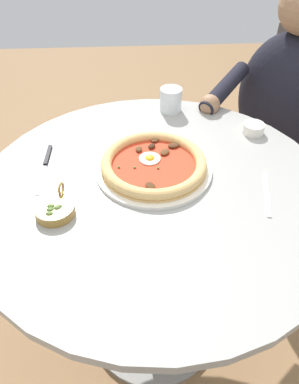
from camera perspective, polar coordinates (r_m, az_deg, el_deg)
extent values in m
cube|color=olive|center=(1.56, 0.60, -19.98)|extent=(6.00, 6.00, 0.02)
cylinder|color=#999993|center=(0.98, 0.90, 0.58)|extent=(0.95, 0.95, 0.03)
cylinder|color=gray|center=(1.24, 0.72, -11.83)|extent=(0.11, 0.11, 0.68)
cylinder|color=gray|center=(1.54, 0.61, -19.63)|extent=(0.48, 0.48, 0.02)
cylinder|color=white|center=(1.02, 0.59, 3.62)|extent=(0.32, 0.32, 0.01)
cylinder|color=#E0B26B|center=(1.01, 0.59, 3.97)|extent=(0.29, 0.29, 0.01)
torus|color=#E0B26B|center=(1.00, 0.60, 4.52)|extent=(0.29, 0.29, 0.03)
cylinder|color=red|center=(1.01, 0.59, 4.20)|extent=(0.27, 0.27, 0.00)
cylinder|color=white|center=(1.02, 0.04, 5.20)|extent=(0.06, 0.06, 0.00)
ellipsoid|color=yellow|center=(1.02, 0.04, 5.29)|extent=(0.03, 0.03, 0.02)
ellipsoid|color=brown|center=(1.10, 0.91, 8.06)|extent=(0.03, 0.03, 0.01)
ellipsoid|color=#4C2D19|center=(0.93, 0.13, 0.91)|extent=(0.03, 0.04, 0.01)
ellipsoid|color=#4C2D19|center=(1.07, 3.75, 7.21)|extent=(0.04, 0.03, 0.01)
ellipsoid|color=#3D2314|center=(1.07, 0.36, 7.12)|extent=(0.03, 0.03, 0.01)
ellipsoid|color=brown|center=(1.06, -1.67, 6.68)|extent=(0.02, 0.03, 0.01)
ellipsoid|color=brown|center=(1.05, 2.40, 6.24)|extent=(0.04, 0.04, 0.01)
ellipsoid|color=#2D6B28|center=(0.99, -2.30, 3.86)|extent=(0.01, 0.01, 0.00)
ellipsoid|color=#2D6B28|center=(1.00, -4.78, 3.89)|extent=(0.01, 0.01, 0.00)
ellipsoid|color=#2D6B28|center=(0.99, 1.34, 3.77)|extent=(0.01, 0.01, 0.00)
cylinder|color=silver|center=(1.28, 3.31, 14.08)|extent=(0.07, 0.07, 0.08)
cylinder|color=silver|center=(1.29, 3.27, 13.27)|extent=(0.06, 0.06, 0.04)
cube|color=silver|center=(1.03, -16.39, 1.87)|extent=(0.01, 0.12, 0.00)
cube|color=black|center=(1.11, -15.45, 5.54)|extent=(0.01, 0.09, 0.01)
cylinder|color=white|center=(1.21, 15.80, 9.45)|extent=(0.07, 0.07, 0.03)
cylinder|color=olive|center=(1.21, 15.87, 9.77)|extent=(0.05, 0.05, 0.01)
cylinder|color=olive|center=(0.91, -14.45, -2.73)|extent=(0.10, 0.10, 0.03)
torus|color=olive|center=(0.94, -13.52, 0.51)|extent=(0.01, 0.03, 0.03)
ellipsoid|color=#516B2D|center=(0.90, -14.09, -2.56)|extent=(0.02, 0.02, 0.02)
ellipsoid|color=#516B2D|center=(0.91, -15.00, -2.28)|extent=(0.02, 0.02, 0.02)
ellipsoid|color=#516B2D|center=(0.90, -15.09, -2.80)|extent=(0.02, 0.02, 0.02)
ellipsoid|color=#516B2D|center=(0.89, -15.20, -3.42)|extent=(0.02, 0.02, 0.02)
ellipsoid|color=#516B2D|center=(0.90, -13.84, -2.39)|extent=(0.02, 0.02, 0.02)
cube|color=#BCBCC1|center=(0.99, 17.75, -0.23)|extent=(0.05, 0.17, 0.00)
cube|color=#282833|center=(1.78, 16.51, 0.07)|extent=(0.44, 0.44, 0.45)
ellipsoid|color=black|center=(1.53, 19.94, 13.38)|extent=(0.41, 0.41, 0.49)
cylinder|color=black|center=(1.38, 11.58, 15.50)|extent=(0.22, 0.24, 0.11)
sphere|color=#936B4C|center=(1.30, 9.30, 13.19)|extent=(0.07, 0.07, 0.07)
cube|color=#504A45|center=(1.69, 18.83, 6.72)|extent=(0.57, 0.57, 0.02)
cylinder|color=#4C4742|center=(1.75, 9.26, 0.55)|extent=(0.02, 0.02, 0.44)
cylinder|color=#4C4742|center=(1.65, 19.66, -5.12)|extent=(0.02, 0.02, 0.44)
cylinder|color=#4C4742|center=(2.01, 15.30, 5.61)|extent=(0.02, 0.02, 0.44)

